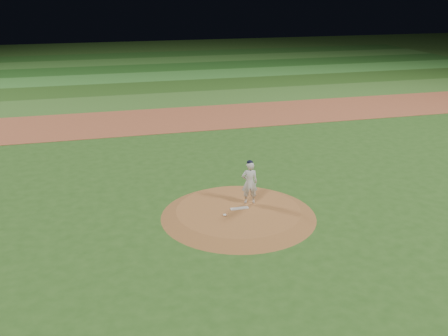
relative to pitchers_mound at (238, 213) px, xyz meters
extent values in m
plane|color=#274F19|center=(0.00, 0.00, -0.12)|extent=(120.00, 120.00, 0.00)
cube|color=brown|center=(0.00, 14.00, -0.12)|extent=(70.00, 6.00, 0.02)
cube|color=#366424|center=(0.00, 19.50, -0.12)|extent=(70.00, 5.00, 0.02)
cube|color=#244B18|center=(0.00, 24.50, -0.12)|extent=(70.00, 5.00, 0.02)
cube|color=#34792C|center=(0.00, 29.50, -0.12)|extent=(70.00, 5.00, 0.02)
cube|color=#1E4F19|center=(0.00, 34.50, -0.12)|extent=(70.00, 5.00, 0.02)
cube|color=#336926|center=(0.00, 39.50, -0.12)|extent=(70.00, 5.00, 0.02)
cube|color=#1F4E19|center=(0.00, 44.50, -0.12)|extent=(70.00, 5.00, 0.02)
cone|color=brown|center=(0.00, 0.00, 0.00)|extent=(5.50, 5.50, 0.25)
cube|color=silver|center=(0.05, 0.04, 0.14)|extent=(0.66, 0.17, 0.03)
ellipsoid|color=white|center=(-0.60, -0.38, 0.16)|extent=(0.12, 0.12, 0.07)
imported|color=silver|center=(0.53, 0.43, 0.92)|extent=(0.63, 0.47, 1.59)
ellipsoid|color=black|center=(0.53, 0.43, 1.70)|extent=(0.22, 0.22, 0.15)
camera|label=1|loc=(-4.60, -15.39, 7.59)|focal=40.00mm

